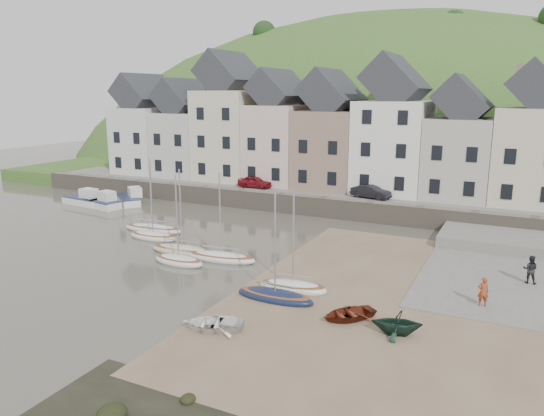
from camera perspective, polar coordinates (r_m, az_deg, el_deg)
The scene contains 25 objects.
ground at distance 33.38m, azimuth -4.58°, elevation -7.07°, with size 160.00×160.00×0.00m, color #474238.
quay_land at distance 62.02m, azimuth 10.66°, elevation 2.69°, with size 90.00×30.00×1.50m, color #3D5E25.
quay_street at distance 51.06m, azimuth 7.20°, elevation 1.61°, with size 70.00×7.00×0.10m, color slate.
seawall at distance 47.96m, azimuth 5.80°, elevation 0.13°, with size 70.00×1.20×1.80m, color slate.
beach at distance 29.64m, azimuth 14.33°, elevation -9.98°, with size 18.00×26.00×0.06m, color brown.
slipway at distance 36.71m, azimuth 23.14°, elevation -6.14°, with size 8.00×18.00×0.12m, color slate.
hillside at distance 94.14m, azimuth 11.90°, elevation -5.73°, with size 134.40×84.00×84.00m.
townhouse_terrace at distance 53.09m, azimuth 10.43°, elevation 8.21°, with size 61.05×8.00×13.93m.
sailboat_0 at distance 43.72m, azimuth -13.08°, elevation -2.23°, with size 5.45×1.97×6.32m.
sailboat_1 at distance 41.44m, azimuth -13.08°, elevation -3.04°, with size 4.22×1.69×6.32m.
sailboat_2 at distance 37.39m, azimuth -9.95°, elevation -4.62°, with size 5.11×1.76×6.32m.
sailboat_3 at distance 35.19m, azimuth -10.33°, elevation -5.73°, with size 3.81×1.57×6.32m.
sailboat_4 at distance 35.46m, azimuth -5.68°, elevation -5.45°, with size 5.19×2.13×6.32m.
sailboat_5 at distance 28.82m, azimuth 0.34°, elevation -9.74°, with size 4.59×1.55×6.32m.
sailboat_6 at distance 30.13m, azimuth 2.35°, elevation -8.72°, with size 4.23×1.97×6.32m.
motorboat_0 at distance 54.17m, azimuth -18.31°, elevation 0.65°, with size 4.79×2.69×1.70m.
motorboat_1 at distance 56.23m, azimuth -20.10°, elevation 0.95°, with size 4.97×2.29×1.70m.
motorboat_2 at distance 55.39m, azimuth -15.54°, elevation 1.09°, with size 4.86×4.34×1.70m.
rowboat_white at distance 25.56m, azimuth -6.58°, elevation -12.60°, with size 2.15×3.00×0.62m, color white.
rowboat_green at distance 25.46m, azimuth 13.72°, elevation -12.24°, with size 2.03×2.35×1.24m, color #153126.
rowboat_red at distance 26.73m, azimuth 8.50°, elevation -11.52°, with size 2.05×2.87×0.59m, color maroon.
person_red at distance 29.83m, azimuth 22.42°, elevation -8.58°, with size 0.59×0.38×1.61m, color #9C3A1C.
person_dark at distance 34.39m, azimuth 26.78°, elevation -6.11°, with size 0.84×0.65×1.72m, color black.
car_left at distance 53.43m, azimuth -1.93°, elevation 2.92°, with size 1.46×3.62×1.23m, color maroon.
car_right at distance 48.93m, azimuth 10.94°, elevation 1.80°, with size 1.32×3.78×1.25m, color black.
Camera 1 is at (16.19, -26.95, 11.23)m, focal length 33.86 mm.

